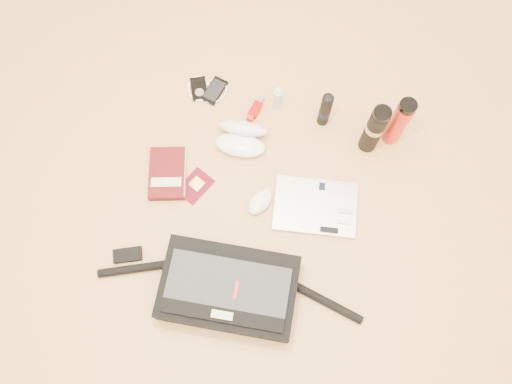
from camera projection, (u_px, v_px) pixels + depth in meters
ground at (259, 221)px, 1.75m from camera, size 4.00×4.00×0.00m
messenger_bag at (228, 289)px, 1.62m from camera, size 0.89×0.31×0.12m
laptop at (316, 207)px, 1.76m from camera, size 0.32×0.24×0.03m
book at (168, 174)px, 1.79m from camera, size 0.18×0.22×0.04m
passport at (195, 186)px, 1.79m from camera, size 0.13×0.15×0.01m
mouse at (260, 202)px, 1.75m from camera, size 0.10×0.13×0.04m
sunglasses_case at (242, 137)px, 1.82m from camera, size 0.20×0.17×0.11m
ipod at (199, 89)px, 1.92m from camera, size 0.11×0.12×0.01m
phone at (215, 91)px, 1.91m from camera, size 0.11×0.13×0.01m
inhaler at (256, 109)px, 1.88m from camera, size 0.04×0.11×0.03m
spray_bottle at (278, 98)px, 1.85m from camera, size 0.04×0.04×0.12m
aerosol_can at (325, 109)px, 1.79m from camera, size 0.05×0.05×0.18m
thermos_black at (374, 129)px, 1.73m from camera, size 0.09×0.09×0.25m
thermos_red at (399, 122)px, 1.74m from camera, size 0.08×0.08×0.24m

